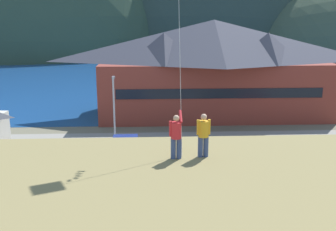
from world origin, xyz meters
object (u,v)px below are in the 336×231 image
object	(u,v)px
parked_car_front_row_silver	(325,149)
parking_light_pole	(114,107)
person_companion	(203,134)
wharf_dock	(159,94)
parked_car_lone_by_shed	(324,171)
parked_car_mid_row_near	(231,178)
parked_car_back_row_right	(127,146)
moored_boat_wharfside	(135,95)
parked_car_front_row_end	(268,154)
storage_shed_waterside	(158,98)
harbor_lodge	(213,65)
person_kite_flyer	(176,135)
parked_car_front_row_red	(93,187)

from	to	relation	value
parked_car_front_row_silver	parking_light_pole	bearing A→B (deg)	166.20
person_companion	wharf_dock	bearing A→B (deg)	90.97
parked_car_lone_by_shed	parked_car_mid_row_near	xyz separation A→B (m)	(-6.91, -0.96, 0.00)
parked_car_back_row_right	moored_boat_wharfside	bearing A→B (deg)	90.55
parked_car_front_row_silver	parked_car_front_row_end	xyz separation A→B (m)	(-5.15, -0.85, 0.00)
parking_light_pole	person_companion	bearing A→B (deg)	-74.64
person_companion	storage_shed_waterside	bearing A→B (deg)	92.22
harbor_lodge	parked_car_lone_by_shed	size ratio (longest dim) A/B	6.79
wharf_dock	person_kite_flyer	bearing A→B (deg)	-90.41
person_kite_flyer	moored_boat_wharfside	bearing A→B (deg)	94.50
parked_car_mid_row_near	parked_car_back_row_right	bearing A→B (deg)	136.92
person_kite_flyer	parked_car_lone_by_shed	bearing A→B (deg)	43.44
parked_car_front_row_silver	parking_light_pole	size ratio (longest dim) A/B	0.65
wharf_dock	moored_boat_wharfside	world-z (taller)	moored_boat_wharfside
parking_light_pole	person_companion	size ratio (longest dim) A/B	3.75
person_companion	moored_boat_wharfside	bearing A→B (deg)	95.99
parking_light_pole	person_companion	distance (m)	20.54
parked_car_back_row_right	person_companion	bearing A→B (deg)	-76.11
wharf_dock	parked_car_mid_row_near	distance (m)	35.11
wharf_dock	parked_car_front_row_silver	xyz separation A→B (m)	(13.26, -29.36, 0.71)
parked_car_lone_by_shed	parked_car_back_row_right	world-z (taller)	same
parked_car_front_row_red	person_kite_flyer	size ratio (longest dim) A/B	2.33
parked_car_front_row_silver	parking_light_pole	distance (m)	18.62
moored_boat_wharfside	parking_light_pole	distance (m)	22.25
harbor_lodge	wharf_dock	distance (m)	15.25
moored_boat_wharfside	parked_car_front_row_end	world-z (taller)	moored_boat_wharfside
storage_shed_waterside	parked_car_front_row_silver	bearing A→B (deg)	-49.05
harbor_lodge	wharf_dock	bearing A→B (deg)	117.16
person_kite_flyer	parked_car_front_row_silver	bearing A→B (deg)	48.43
parked_car_back_row_right	parked_car_front_row_red	distance (m)	8.29
parked_car_front_row_end	parking_light_pole	xyz separation A→B (m)	(-12.73, 5.24, 2.83)
parked_car_mid_row_near	parking_light_pole	xyz separation A→B (m)	(-8.76, 9.89, 2.83)
parked_car_lone_by_shed	parked_car_front_row_silver	world-z (taller)	same
parked_car_front_row_silver	parked_car_front_row_end	world-z (taller)	same
moored_boat_wharfside	parked_car_back_row_right	world-z (taller)	moored_boat_wharfside
parked_car_back_row_right	person_kite_flyer	size ratio (longest dim) A/B	2.30
parked_car_back_row_right	person_companion	xyz separation A→B (m)	(4.13, -16.69, 6.08)
storage_shed_waterside	person_companion	world-z (taller)	person_companion
wharf_dock	person_kite_flyer	world-z (taller)	person_kite_flyer
moored_boat_wharfside	parked_car_front_row_silver	world-z (taller)	moored_boat_wharfside
parked_car_front_row_red	parked_car_front_row_silver	bearing A→B (deg)	19.82
parked_car_lone_by_shed	parked_car_front_row_red	bearing A→B (deg)	-172.74
wharf_dock	parked_car_lone_by_shed	bearing A→B (deg)	-71.95
storage_shed_waterside	parking_light_pole	size ratio (longest dim) A/B	0.96
harbor_lodge	parked_car_front_row_red	distance (m)	26.59
harbor_lodge	moored_boat_wharfside	distance (m)	14.91
parked_car_front_row_red	person_companion	world-z (taller)	person_companion
storage_shed_waterside	parked_car_mid_row_near	xyz separation A→B (m)	(4.58, -21.29, -1.28)
parking_light_pole	wharf_dock	bearing A→B (deg)	79.53
storage_shed_waterside	moored_boat_wharfside	world-z (taller)	storage_shed_waterside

